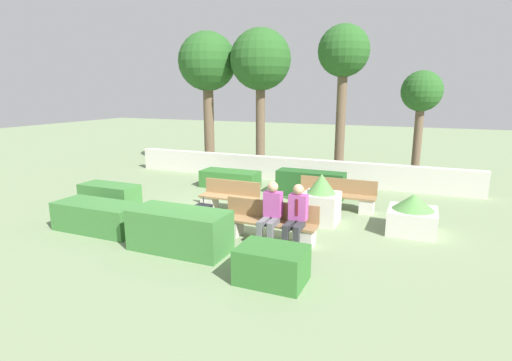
{
  "coord_description": "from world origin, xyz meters",
  "views": [
    {
      "loc": [
        4.43,
        -8.9,
        3.2
      ],
      "look_at": [
        0.43,
        0.5,
        0.9
      ],
      "focal_mm": 28.0,
      "sensor_mm": 36.0,
      "label": 1
    }
  ],
  "objects_px": {
    "tree_leftmost": "(207,64)",
    "tree_center_right": "(344,56)",
    "planter_corner_left": "(321,201)",
    "tree_center_left": "(261,62)",
    "bench_left_side": "(336,197)",
    "bench_right_side": "(229,200)",
    "tree_rightmost": "(421,95)",
    "person_seated_man": "(296,213)",
    "suitcase": "(204,217)",
    "person_seated_woman": "(271,210)",
    "planter_corner_right": "(412,215)",
    "bench_front": "(269,225)"
  },
  "relations": [
    {
      "from": "planter_corner_right",
      "to": "tree_center_right",
      "type": "bearing_deg",
      "value": 117.1
    },
    {
      "from": "bench_left_side",
      "to": "suitcase",
      "type": "distance_m",
      "value": 3.82
    },
    {
      "from": "person_seated_man",
      "to": "planter_corner_right",
      "type": "xyz_separation_m",
      "value": [
        2.21,
        1.85,
        -0.3
      ]
    },
    {
      "from": "bench_front",
      "to": "tree_center_left",
      "type": "distance_m",
      "value": 8.97
    },
    {
      "from": "bench_right_side",
      "to": "person_seated_man",
      "type": "distance_m",
      "value": 2.97
    },
    {
      "from": "person_seated_man",
      "to": "tree_rightmost",
      "type": "xyz_separation_m",
      "value": [
        2.08,
        7.31,
        2.32
      ]
    },
    {
      "from": "tree_leftmost",
      "to": "tree_rightmost",
      "type": "height_order",
      "value": "tree_leftmost"
    },
    {
      "from": "tree_rightmost",
      "to": "person_seated_man",
      "type": "bearing_deg",
      "value": -105.89
    },
    {
      "from": "person_seated_man",
      "to": "bench_right_side",
      "type": "bearing_deg",
      "value": 145.08
    },
    {
      "from": "tree_center_right",
      "to": "tree_rightmost",
      "type": "bearing_deg",
      "value": -1.66
    },
    {
      "from": "bench_front",
      "to": "tree_leftmost",
      "type": "xyz_separation_m",
      "value": [
        -5.59,
        7.3,
        3.95
      ]
    },
    {
      "from": "tree_center_left",
      "to": "planter_corner_right",
      "type": "bearing_deg",
      "value": -42.74
    },
    {
      "from": "tree_center_right",
      "to": "tree_rightmost",
      "type": "xyz_separation_m",
      "value": [
        2.71,
        -0.08,
        -1.37
      ]
    },
    {
      "from": "bench_left_side",
      "to": "bench_right_side",
      "type": "relative_size",
      "value": 1.31
    },
    {
      "from": "person_seated_man",
      "to": "suitcase",
      "type": "height_order",
      "value": "person_seated_man"
    },
    {
      "from": "bench_right_side",
      "to": "tree_leftmost",
      "type": "distance_m",
      "value": 7.98
    },
    {
      "from": "tree_leftmost",
      "to": "tree_center_left",
      "type": "relative_size",
      "value": 1.0
    },
    {
      "from": "tree_leftmost",
      "to": "tree_center_left",
      "type": "bearing_deg",
      "value": 1.37
    },
    {
      "from": "planter_corner_left",
      "to": "tree_leftmost",
      "type": "bearing_deg",
      "value": 138.05
    },
    {
      "from": "tree_center_left",
      "to": "tree_center_right",
      "type": "relative_size",
      "value": 1.01
    },
    {
      "from": "person_seated_woman",
      "to": "suitcase",
      "type": "relative_size",
      "value": 1.66
    },
    {
      "from": "bench_front",
      "to": "tree_center_left",
      "type": "bearing_deg",
      "value": 113.71
    },
    {
      "from": "person_seated_man",
      "to": "planter_corner_left",
      "type": "distance_m",
      "value": 1.73
    },
    {
      "from": "person_seated_man",
      "to": "tree_center_left",
      "type": "relative_size",
      "value": 0.24
    },
    {
      "from": "planter_corner_left",
      "to": "tree_center_right",
      "type": "bearing_deg",
      "value": 97.3
    },
    {
      "from": "tree_rightmost",
      "to": "planter_corner_left",
      "type": "bearing_deg",
      "value": -109.54
    },
    {
      "from": "person_seated_man",
      "to": "suitcase",
      "type": "relative_size",
      "value": 1.65
    },
    {
      "from": "planter_corner_left",
      "to": "tree_leftmost",
      "type": "distance_m",
      "value": 9.32
    },
    {
      "from": "planter_corner_left",
      "to": "tree_center_left",
      "type": "distance_m",
      "value": 7.96
    },
    {
      "from": "planter_corner_right",
      "to": "tree_center_left",
      "type": "relative_size",
      "value": 0.19
    },
    {
      "from": "suitcase",
      "to": "tree_center_left",
      "type": "height_order",
      "value": "tree_center_left"
    },
    {
      "from": "tree_center_right",
      "to": "person_seated_woman",
      "type": "bearing_deg",
      "value": -89.48
    },
    {
      "from": "person_seated_woman",
      "to": "tree_center_right",
      "type": "bearing_deg",
      "value": 90.52
    },
    {
      "from": "bench_left_side",
      "to": "tree_rightmost",
      "type": "height_order",
      "value": "tree_rightmost"
    },
    {
      "from": "person_seated_man",
      "to": "person_seated_woman",
      "type": "distance_m",
      "value": 0.56
    },
    {
      "from": "bench_front",
      "to": "tree_leftmost",
      "type": "bearing_deg",
      "value": 127.46
    },
    {
      "from": "planter_corner_right",
      "to": "tree_center_right",
      "type": "xyz_separation_m",
      "value": [
        -2.84,
        5.54,
        3.99
      ]
    },
    {
      "from": "suitcase",
      "to": "tree_center_right",
      "type": "bearing_deg",
      "value": 76.79
    },
    {
      "from": "planter_corner_left",
      "to": "tree_center_left",
      "type": "relative_size",
      "value": 0.22
    },
    {
      "from": "person_seated_woman",
      "to": "tree_center_right",
      "type": "distance_m",
      "value": 8.26
    },
    {
      "from": "bench_front",
      "to": "tree_center_right",
      "type": "distance_m",
      "value": 8.33
    },
    {
      "from": "planter_corner_left",
      "to": "tree_rightmost",
      "type": "distance_m",
      "value": 6.43
    },
    {
      "from": "suitcase",
      "to": "tree_leftmost",
      "type": "bearing_deg",
      "value": 118.51
    },
    {
      "from": "bench_front",
      "to": "suitcase",
      "type": "distance_m",
      "value": 1.65
    },
    {
      "from": "bench_left_side",
      "to": "planter_corner_left",
      "type": "bearing_deg",
      "value": -85.73
    },
    {
      "from": "bench_right_side",
      "to": "person_seated_woman",
      "type": "relative_size",
      "value": 1.23
    },
    {
      "from": "person_seated_man",
      "to": "tree_center_left",
      "type": "bearing_deg",
      "value": 117.5
    },
    {
      "from": "person_seated_woman",
      "to": "planter_corner_right",
      "type": "bearing_deg",
      "value": 33.77
    },
    {
      "from": "bench_right_side",
      "to": "planter_corner_left",
      "type": "relative_size",
      "value": 1.32
    },
    {
      "from": "tree_leftmost",
      "to": "tree_center_right",
      "type": "height_order",
      "value": "tree_leftmost"
    }
  ]
}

